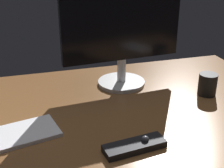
# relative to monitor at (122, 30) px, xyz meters

# --- Properties ---
(desk) EXTENTS (1.40, 0.84, 0.02)m
(desk) POSITION_rel_monitor_xyz_m (-0.11, -0.20, -0.24)
(desk) COLOR brown
(desk) RESTS_ON ground
(monitor) EXTENTS (0.49, 0.19, 0.42)m
(monitor) POSITION_rel_monitor_xyz_m (0.00, 0.00, 0.00)
(monitor) COLOR silver
(monitor) RESTS_ON desk
(media_remote) EXTENTS (0.19, 0.08, 0.04)m
(media_remote) POSITION_rel_monitor_xyz_m (-0.10, -0.45, -0.22)
(media_remote) COLOR black
(media_remote) RESTS_ON desk
(coffee_mug) EXTENTS (0.07, 0.07, 0.09)m
(coffee_mug) POSITION_rel_monitor_xyz_m (0.29, -0.18, -0.19)
(coffee_mug) COLOR black
(coffee_mug) RESTS_ON desk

